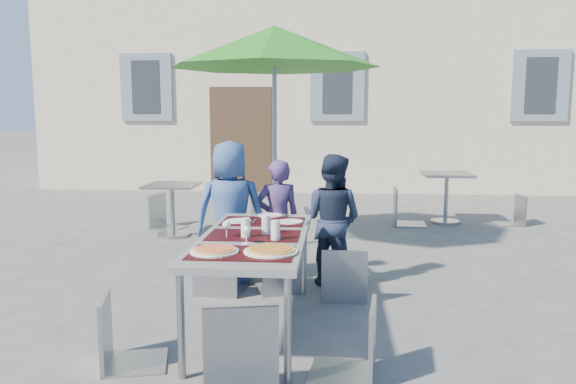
# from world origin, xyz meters

# --- Properties ---
(ground) EXTENTS (90.00, 90.00, 0.00)m
(ground) POSITION_xyz_m (0.00, 0.00, 0.00)
(ground) COLOR #49494C
(ground) RESTS_ON ground
(dining_table) EXTENTS (0.80, 1.85, 0.76)m
(dining_table) POSITION_xyz_m (-0.62, 0.00, 0.70)
(dining_table) COLOR #4B4B50
(dining_table) RESTS_ON ground
(pizza_near_left) EXTENTS (0.33, 0.33, 0.03)m
(pizza_near_left) POSITION_xyz_m (-0.80, -0.55, 0.77)
(pizza_near_left) COLOR white
(pizza_near_left) RESTS_ON dining_table
(pizza_near_right) EXTENTS (0.37, 0.37, 0.03)m
(pizza_near_right) POSITION_xyz_m (-0.42, -0.52, 0.77)
(pizza_near_right) COLOR white
(pizza_near_right) RESTS_ON dining_table
(glassware) EXTENTS (0.45, 0.39, 0.15)m
(glassware) POSITION_xyz_m (-0.58, -0.08, 0.83)
(glassware) COLOR silver
(glassware) RESTS_ON dining_table
(place_settings) EXTENTS (0.71, 0.50, 0.01)m
(place_settings) POSITION_xyz_m (-0.59, 0.62, 0.76)
(place_settings) COLOR white
(place_settings) RESTS_ON dining_table
(child_0) EXTENTS (0.73, 0.52, 1.42)m
(child_0) POSITION_xyz_m (-1.03, 1.20, 0.71)
(child_0) COLOR #314F89
(child_0) RESTS_ON ground
(child_1) EXTENTS (0.51, 0.40, 1.23)m
(child_1) POSITION_xyz_m (-0.57, 1.35, 0.61)
(child_1) COLOR #483267
(child_1) RESTS_ON ground
(child_2) EXTENTS (0.72, 0.59, 1.29)m
(child_2) POSITION_xyz_m (-0.03, 1.23, 0.65)
(child_2) COLOR #1C253D
(child_2) RESTS_ON ground
(chair_0) EXTENTS (0.46, 0.46, 0.96)m
(chair_0) POSITION_xyz_m (-1.08, 0.81, 0.56)
(chair_0) COLOR #90939B
(chair_0) RESTS_ON ground
(chair_1) EXTENTS (0.53, 0.53, 0.94)m
(chair_1) POSITION_xyz_m (-0.49, 0.91, 0.55)
(chair_1) COLOR gray
(chair_1) RESTS_ON ground
(chair_2) EXTENTS (0.41, 0.42, 0.92)m
(chair_2) POSITION_xyz_m (0.09, 0.75, 0.54)
(chair_2) COLOR gray
(chair_2) RESTS_ON ground
(chair_3) EXTENTS (0.50, 0.49, 0.91)m
(chair_3) POSITION_xyz_m (-1.42, -0.71, 0.53)
(chair_3) COLOR #91959C
(chair_3) RESTS_ON ground
(chair_4) EXTENTS (0.46, 0.45, 0.93)m
(chair_4) POSITION_xyz_m (0.16, -0.73, 0.54)
(chair_4) COLOR gray
(chair_4) RESTS_ON ground
(chair_5) EXTENTS (0.54, 0.55, 1.03)m
(chair_5) POSITION_xyz_m (-0.52, -1.12, 0.61)
(chair_5) COLOR gray
(chair_5) RESTS_ON ground
(patio_umbrella) EXTENTS (2.55, 2.55, 2.71)m
(patio_umbrella) POSITION_xyz_m (-0.75, 2.66, 2.44)
(patio_umbrella) COLOR #A0A3A8
(patio_umbrella) RESTS_ON ground
(cafe_table_0) EXTENTS (0.67, 0.67, 0.72)m
(cafe_table_0) POSITION_xyz_m (-2.22, 3.19, 0.48)
(cafe_table_0) COLOR #A0A3A8
(cafe_table_0) RESTS_ON ground
(bg_chair_l_0) EXTENTS (0.53, 0.52, 0.94)m
(bg_chair_l_0) POSITION_xyz_m (-2.52, 3.73, 0.55)
(bg_chair_l_0) COLOR #939A9F
(bg_chair_l_0) RESTS_ON ground
(bg_chair_r_0) EXTENTS (0.54, 0.53, 1.06)m
(bg_chair_r_0) POSITION_xyz_m (-1.21, 3.52, 0.63)
(bg_chair_r_0) COLOR gray
(bg_chair_r_0) RESTS_ON ground
(cafe_table_1) EXTENTS (0.72, 0.72, 0.77)m
(cafe_table_1) POSITION_xyz_m (1.68, 4.45, 0.54)
(cafe_table_1) COLOR #A0A3A8
(cafe_table_1) RESTS_ON ground
(bg_chair_l_1) EXTENTS (0.49, 0.48, 1.06)m
(bg_chair_l_1) POSITION_xyz_m (1.01, 4.27, 0.62)
(bg_chair_l_1) COLOR gray
(bg_chair_l_1) RESTS_ON ground
(bg_chair_r_1) EXTENTS (0.42, 0.42, 0.85)m
(bg_chair_r_1) POSITION_xyz_m (2.69, 4.41, 0.49)
(bg_chair_r_1) COLOR gray
(bg_chair_r_1) RESTS_ON ground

